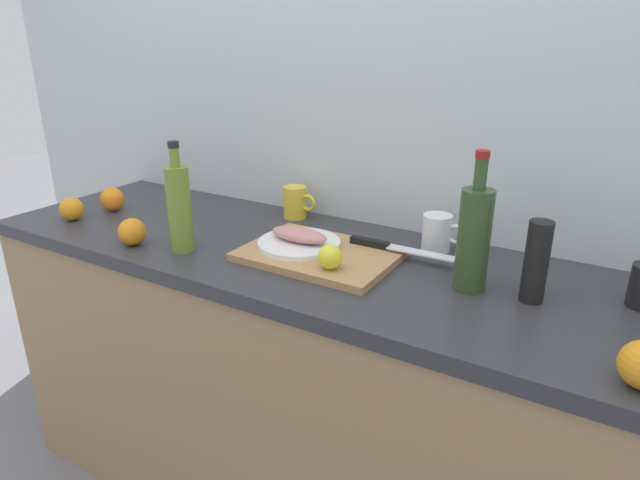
# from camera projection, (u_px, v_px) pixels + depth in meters

# --- Properties ---
(back_wall) EXTENTS (3.20, 0.05, 2.50)m
(back_wall) POSITION_uv_depth(u_px,v_px,m) (370.00, 107.00, 1.60)
(back_wall) COLOR silver
(back_wall) RESTS_ON ground_plane
(kitchen_counter) EXTENTS (2.00, 0.60, 0.90)m
(kitchen_counter) POSITION_uv_depth(u_px,v_px,m) (314.00, 392.00, 1.62)
(kitchen_counter) COLOR #9E7A56
(kitchen_counter) RESTS_ON ground_plane
(cutting_board) EXTENTS (0.39, 0.29, 0.02)m
(cutting_board) POSITION_uv_depth(u_px,v_px,m) (320.00, 254.00, 1.43)
(cutting_board) COLOR tan
(cutting_board) RESTS_ON kitchen_counter
(white_plate) EXTENTS (0.22, 0.22, 0.01)m
(white_plate) POSITION_uv_depth(u_px,v_px,m) (299.00, 244.00, 1.45)
(white_plate) COLOR white
(white_plate) RESTS_ON cutting_board
(fish_fillet) EXTENTS (0.17, 0.07, 0.04)m
(fish_fillet) POSITION_uv_depth(u_px,v_px,m) (299.00, 235.00, 1.44)
(fish_fillet) COLOR tan
(fish_fillet) RESTS_ON white_plate
(chef_knife) EXTENTS (0.29, 0.04, 0.02)m
(chef_knife) POSITION_uv_depth(u_px,v_px,m) (388.00, 246.00, 1.43)
(chef_knife) COLOR silver
(chef_knife) RESTS_ON cutting_board
(lemon_0) EXTENTS (0.06, 0.06, 0.06)m
(lemon_0) POSITION_uv_depth(u_px,v_px,m) (330.00, 257.00, 1.31)
(lemon_0) COLOR yellow
(lemon_0) RESTS_ON cutting_board
(olive_oil_bottle) EXTENTS (0.06, 0.06, 0.30)m
(olive_oil_bottle) POSITION_uv_depth(u_px,v_px,m) (179.00, 207.00, 1.44)
(olive_oil_bottle) COLOR olive
(olive_oil_bottle) RESTS_ON kitchen_counter
(wine_bottle) EXTENTS (0.07, 0.07, 0.32)m
(wine_bottle) POSITION_uv_depth(u_px,v_px,m) (474.00, 237.00, 1.21)
(wine_bottle) COLOR #2D4723
(wine_bottle) RESTS_ON kitchen_counter
(coffee_mug_1) EXTENTS (0.11, 0.07, 0.10)m
(coffee_mug_1) POSITION_uv_depth(u_px,v_px,m) (296.00, 202.00, 1.73)
(coffee_mug_1) COLOR yellow
(coffee_mug_1) RESTS_ON kitchen_counter
(coffee_mug_2) EXTENTS (0.12, 0.08, 0.10)m
(coffee_mug_2) POSITION_uv_depth(u_px,v_px,m) (438.00, 233.00, 1.47)
(coffee_mug_2) COLOR white
(coffee_mug_2) RESTS_ON kitchen_counter
(orange_0) EXTENTS (0.08, 0.08, 0.08)m
(orange_0) POSITION_uv_depth(u_px,v_px,m) (132.00, 232.00, 1.51)
(orange_0) COLOR orange
(orange_0) RESTS_ON kitchen_counter
(orange_1) EXTENTS (0.08, 0.08, 0.08)m
(orange_1) POSITION_uv_depth(u_px,v_px,m) (112.00, 199.00, 1.80)
(orange_1) COLOR orange
(orange_1) RESTS_ON kitchen_counter
(orange_3) EXTENTS (0.07, 0.07, 0.07)m
(orange_3) POSITION_uv_depth(u_px,v_px,m) (72.00, 209.00, 1.71)
(orange_3) COLOR orange
(orange_3) RESTS_ON kitchen_counter
(pepper_mill) EXTENTS (0.05, 0.05, 0.19)m
(pepper_mill) POSITION_uv_depth(u_px,v_px,m) (536.00, 262.00, 1.17)
(pepper_mill) COLOR black
(pepper_mill) RESTS_ON kitchen_counter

